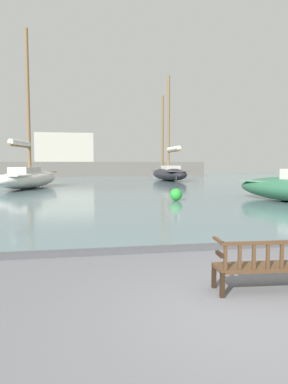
{
  "coord_description": "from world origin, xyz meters",
  "views": [
    {
      "loc": [
        -2.22,
        -4.37,
        2.17
      ],
      "look_at": [
        0.4,
        10.0,
        1.0
      ],
      "focal_mm": 32.0,
      "sensor_mm": 36.0,
      "label": 1
    }
  ],
  "objects_px": {
    "sailboat_outer_port": "(169,172)",
    "sailboat_far_port": "(29,176)",
    "channel_buoy": "(176,194)",
    "park_bench": "(263,265)"
  },
  "relations": [
    {
      "from": "sailboat_far_port",
      "to": "channel_buoy",
      "type": "bearing_deg",
      "value": -51.67
    },
    {
      "from": "sailboat_outer_port",
      "to": "park_bench",
      "type": "bearing_deg",
      "value": -102.18
    },
    {
      "from": "sailboat_outer_port",
      "to": "sailboat_far_port",
      "type": "xyz_separation_m",
      "value": [
        -16.07,
        -12.15,
        -0.13
      ]
    },
    {
      "from": "park_bench",
      "to": "sailboat_far_port",
      "type": "bearing_deg",
      "value": 106.1
    },
    {
      "from": "park_bench",
      "to": "sailboat_far_port",
      "type": "relative_size",
      "value": 0.12
    },
    {
      "from": "channel_buoy",
      "to": "sailboat_far_port",
      "type": "bearing_deg",
      "value": 128.33
    },
    {
      "from": "park_bench",
      "to": "sailboat_outer_port",
      "type": "relative_size",
      "value": 0.12
    },
    {
      "from": "sailboat_outer_port",
      "to": "sailboat_far_port",
      "type": "relative_size",
      "value": 0.98
    },
    {
      "from": "sailboat_far_port",
      "to": "sailboat_outer_port",
      "type": "bearing_deg",
      "value": 37.09
    },
    {
      "from": "channel_buoy",
      "to": "park_bench",
      "type": "bearing_deg",
      "value": -99.72
    }
  ]
}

